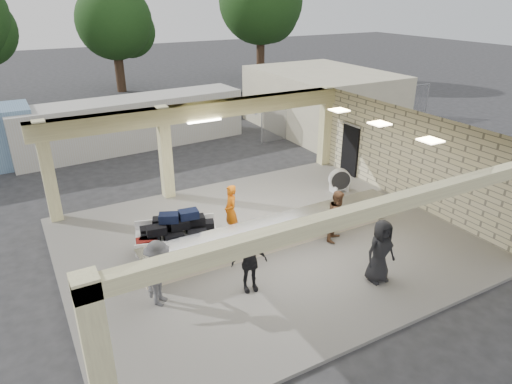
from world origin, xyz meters
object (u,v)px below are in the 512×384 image
baggage_handler (231,211)px  container_white (133,123)px  drum_fan (340,180)px  car_white_b (300,102)px  passenger_b (249,263)px  baggage_counter (274,234)px  passenger_c (159,273)px  passenger_a (338,216)px  luggage_cart (176,232)px  car_white_a (294,106)px  car_dark (236,101)px  passenger_d (380,251)px

baggage_handler → container_white: (-0.13, 10.84, 0.27)m
drum_fan → car_white_b: size_ratio=0.19×
passenger_b → car_white_b: size_ratio=0.33×
baggage_counter → passenger_b: size_ratio=5.05×
passenger_c → car_white_b: passenger_c is taller
car_white_b → passenger_a: bearing=165.1°
luggage_cart → car_white_a: (11.97, 11.88, -0.10)m
passenger_a → car_dark: 17.21m
baggage_counter → car_white_b: size_ratio=1.68×
passenger_b → passenger_d: bearing=-11.4°
drum_fan → passenger_d: bearing=-98.1°
car_white_b → baggage_handler: bearing=153.5°
car_white_b → car_dark: 4.14m
passenger_d → passenger_a: bearing=82.0°
luggage_cart → container_white: 11.29m
passenger_d → passenger_b: bearing=160.2°
baggage_counter → luggage_cart: 2.90m
baggage_handler → passenger_c: passenger_c is taller
car_white_a → passenger_b: bearing=118.3°
drum_fan → baggage_handler: 5.32m
passenger_a → car_white_a: passenger_a is taller
car_dark → container_white: (-7.70, -3.86, 0.45)m
luggage_cart → car_dark: car_dark is taller
baggage_handler → passenger_b: bearing=-8.7°
passenger_c → passenger_b: bearing=-61.2°
passenger_d → passenger_c: bearing=163.1°
baggage_handler → car_white_b: (10.98, 12.34, -0.18)m
baggage_handler → passenger_b: size_ratio=1.05×
container_white → passenger_c: bearing=-106.6°
baggage_handler → car_dark: 16.54m
baggage_handler → car_white_b: bearing=146.6°
car_dark → car_white_b: bearing=-112.5°
baggage_counter → passenger_d: (1.58, -2.79, 0.40)m
baggage_counter → car_white_a: car_white_a is taller
passenger_b → passenger_a: bearing=25.9°
baggage_handler → passenger_a: (2.77, -1.83, -0.03)m
baggage_counter → car_dark: 17.41m
passenger_b → car_white_b: 19.25m
baggage_counter → luggage_cart: (-2.70, 1.03, 0.27)m
baggage_counter → passenger_b: bearing=-137.5°
luggage_cart → passenger_d: bearing=-26.2°
drum_fan → passenger_d: passenger_d is taller
baggage_counter → baggage_handler: bearing=120.3°
passenger_d → car_white_a: (7.69, 15.70, -0.23)m
luggage_cart → baggage_handler: (1.92, 0.30, 0.10)m
baggage_handler → passenger_b: 2.96m
drum_fan → passenger_a: (-2.43, -2.91, 0.33)m
luggage_cart → car_white_b: (12.90, 12.64, -0.08)m
baggage_handler → car_white_a: baggage_handler is taller
drum_fan → car_dark: (2.37, 13.62, 0.19)m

